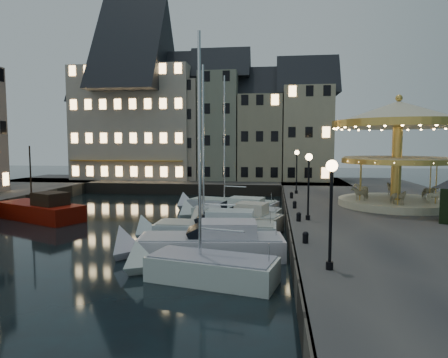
# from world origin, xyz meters

# --- Properties ---
(ground) EXTENTS (160.00, 160.00, 0.00)m
(ground) POSITION_xyz_m (0.00, 0.00, 0.00)
(ground) COLOR black
(ground) RESTS_ON ground
(quay_east) EXTENTS (16.00, 56.00, 1.30)m
(quay_east) POSITION_xyz_m (14.00, 6.00, 0.65)
(quay_east) COLOR #474442
(quay_east) RESTS_ON ground
(quay_north) EXTENTS (44.00, 12.00, 1.30)m
(quay_north) POSITION_xyz_m (-8.00, 28.00, 0.65)
(quay_north) COLOR #474442
(quay_north) RESTS_ON ground
(quaywall_e) EXTENTS (0.15, 44.00, 1.30)m
(quaywall_e) POSITION_xyz_m (6.00, 6.00, 0.65)
(quaywall_e) COLOR #47423A
(quaywall_e) RESTS_ON ground
(quaywall_n) EXTENTS (48.00, 0.15, 1.30)m
(quaywall_n) POSITION_xyz_m (-6.00, 22.00, 0.65)
(quaywall_n) COLOR #47423A
(quaywall_n) RESTS_ON ground
(streetlamp_a) EXTENTS (0.44, 0.44, 4.17)m
(streetlamp_a) POSITION_xyz_m (7.20, -9.00, 4.02)
(streetlamp_a) COLOR black
(streetlamp_a) RESTS_ON quay_east
(streetlamp_b) EXTENTS (0.44, 0.44, 4.17)m
(streetlamp_b) POSITION_xyz_m (7.20, 1.00, 4.02)
(streetlamp_b) COLOR black
(streetlamp_b) RESTS_ON quay_east
(streetlamp_c) EXTENTS (0.44, 0.44, 4.17)m
(streetlamp_c) POSITION_xyz_m (7.20, 14.50, 4.02)
(streetlamp_c) COLOR black
(streetlamp_c) RESTS_ON quay_east
(bollard_a) EXTENTS (0.30, 0.30, 0.57)m
(bollard_a) POSITION_xyz_m (6.60, -5.00, 1.60)
(bollard_a) COLOR black
(bollard_a) RESTS_ON quay_east
(bollard_b) EXTENTS (0.30, 0.30, 0.57)m
(bollard_b) POSITION_xyz_m (6.60, 0.50, 1.60)
(bollard_b) COLOR black
(bollard_b) RESTS_ON quay_east
(bollard_c) EXTENTS (0.30, 0.30, 0.57)m
(bollard_c) POSITION_xyz_m (6.60, 5.50, 1.60)
(bollard_c) COLOR black
(bollard_c) RESTS_ON quay_east
(bollard_d) EXTENTS (0.30, 0.30, 0.57)m
(bollard_d) POSITION_xyz_m (6.60, 11.00, 1.60)
(bollard_d) COLOR black
(bollard_d) RESTS_ON quay_east
(townhouse_na) EXTENTS (5.50, 8.00, 12.80)m
(townhouse_na) POSITION_xyz_m (-19.50, 30.00, 7.78)
(townhouse_na) COLOR slate
(townhouse_na) RESTS_ON quay_north
(townhouse_nb) EXTENTS (6.16, 8.00, 13.80)m
(townhouse_nb) POSITION_xyz_m (-14.05, 30.00, 8.28)
(townhouse_nb) COLOR slate
(townhouse_nb) RESTS_ON quay_north
(townhouse_nc) EXTENTS (6.82, 8.00, 14.80)m
(townhouse_nc) POSITION_xyz_m (-8.00, 30.00, 8.78)
(townhouse_nc) COLOR #AA9B89
(townhouse_nc) RESTS_ON quay_north
(townhouse_nd) EXTENTS (5.50, 8.00, 15.80)m
(townhouse_nd) POSITION_xyz_m (-2.25, 30.00, 9.28)
(townhouse_nd) COLOR gray
(townhouse_nd) RESTS_ON quay_north
(townhouse_ne) EXTENTS (6.16, 8.00, 12.80)m
(townhouse_ne) POSITION_xyz_m (3.20, 30.00, 7.78)
(townhouse_ne) COLOR gray
(townhouse_ne) RESTS_ON quay_north
(townhouse_nf) EXTENTS (6.82, 8.00, 13.80)m
(townhouse_nf) POSITION_xyz_m (9.25, 30.00, 8.28)
(townhouse_nf) COLOR tan
(townhouse_nf) RESTS_ON quay_north
(hotel_corner) EXTENTS (17.60, 9.00, 16.80)m
(hotel_corner) POSITION_xyz_m (-14.00, 30.00, 9.78)
(hotel_corner) COLOR #C1B3A1
(hotel_corner) RESTS_ON quay_north
(motorboat_a) EXTENTS (6.81, 3.55, 11.23)m
(motorboat_a) POSITION_xyz_m (1.85, -7.16, 0.54)
(motorboat_a) COLOR silver
(motorboat_a) RESTS_ON ground
(motorboat_b) EXTENTS (8.88, 3.56, 2.15)m
(motorboat_b) POSITION_xyz_m (1.35, -3.52, 0.64)
(motorboat_b) COLOR silver
(motorboat_b) RESTS_ON ground
(motorboat_c) EXTENTS (8.62, 2.24, 11.48)m
(motorboat_c) POSITION_xyz_m (1.06, 0.12, 0.68)
(motorboat_c) COLOR silver
(motorboat_c) RESTS_ON ground
(motorboat_d) EXTENTS (6.50, 3.84, 2.15)m
(motorboat_d) POSITION_xyz_m (2.50, 3.74, 0.63)
(motorboat_d) COLOR beige
(motorboat_d) RESTS_ON ground
(motorboat_e) EXTENTS (7.83, 3.75, 2.15)m
(motorboat_e) POSITION_xyz_m (1.79, 6.42, 0.64)
(motorboat_e) COLOR silver
(motorboat_e) RESTS_ON ground
(motorboat_f) EXTENTS (8.94, 4.62, 11.94)m
(motorboat_f) POSITION_xyz_m (0.88, 10.68, 0.53)
(motorboat_f) COLOR silver
(motorboat_f) RESTS_ON ground
(red_fishing_boat) EXTENTS (8.47, 5.91, 6.11)m
(red_fishing_boat) POSITION_xyz_m (-13.45, 5.28, 0.71)
(red_fishing_boat) COLOR #690B03
(red_fishing_boat) RESTS_ON ground
(carousel) EXTENTS (9.66, 9.66, 8.45)m
(carousel) POSITION_xyz_m (14.31, 7.51, 6.87)
(carousel) COLOR beige
(carousel) RESTS_ON quay_east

